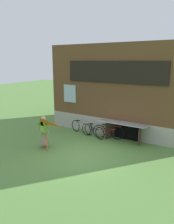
# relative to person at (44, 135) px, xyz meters

# --- Properties ---
(ground_plane) EXTENTS (60.00, 60.00, 0.00)m
(ground_plane) POSITION_rel_person_xyz_m (2.16, 0.37, -0.69)
(ground_plane) COLOR #56843D
(log_house) EXTENTS (8.69, 5.82, 5.24)m
(log_house) POSITION_rel_person_xyz_m (2.16, 5.72, 1.93)
(log_house) COLOR #9E998E
(log_house) RESTS_ON ground_plane
(person) EXTENTS (0.61, 0.53, 1.64)m
(person) POSITION_rel_person_xyz_m (0.00, 0.00, 0.00)
(person) COLOR #7F6B51
(person) RESTS_ON ground_plane
(kite) EXTENTS (0.97, 1.06, 1.62)m
(kite) POSITION_rel_person_xyz_m (0.36, -0.59, 0.63)
(kite) COLOR orange
(kite) RESTS_ON ground_plane
(bicycle_red) EXTENTS (1.75, 0.50, 0.82)m
(bicycle_red) POSITION_rel_person_xyz_m (2.11, 2.92, -0.30)
(bicycle_red) COLOR black
(bicycle_red) RESTS_ON ground_plane
(bicycle_black) EXTENTS (1.60, 0.58, 0.76)m
(bicycle_black) POSITION_rel_person_xyz_m (1.31, 2.70, -0.32)
(bicycle_black) COLOR black
(bicycle_black) RESTS_ON ground_plane
(bicycle_silver) EXTENTS (1.66, 0.50, 0.78)m
(bicycle_silver) POSITION_rel_person_xyz_m (0.30, 2.86, -0.32)
(bicycle_silver) COLOR black
(bicycle_silver) RESTS_ON ground_plane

